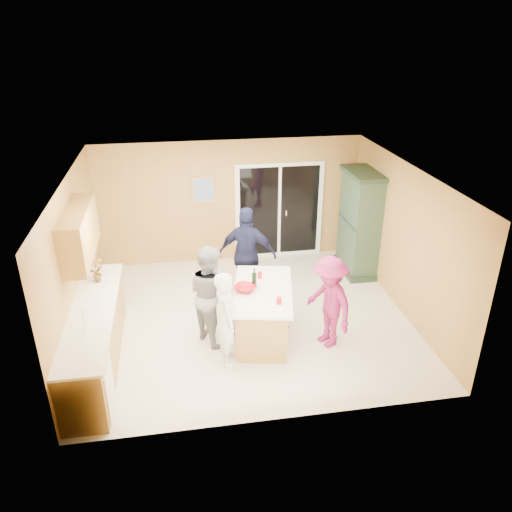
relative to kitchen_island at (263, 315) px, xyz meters
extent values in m
plane|color=beige|center=(-0.15, 0.58, -0.41)|extent=(5.50, 5.50, 0.00)
cube|color=white|center=(-0.15, 0.58, 2.19)|extent=(5.50, 5.00, 0.10)
cube|color=#EFC162|center=(-0.15, 3.08, 0.89)|extent=(5.50, 0.10, 2.60)
cube|color=#EFC162|center=(-0.15, -1.92, 0.89)|extent=(5.50, 0.10, 2.60)
cube|color=#EFC162|center=(-2.90, 0.58, 0.89)|extent=(0.10, 5.00, 2.60)
cube|color=#EFC162|center=(2.60, 0.58, 0.89)|extent=(0.10, 5.00, 2.60)
cube|color=#A87F41|center=(-2.60, -0.32, 0.04)|extent=(0.60, 3.00, 0.90)
cube|color=white|center=(-2.59, -1.42, -0.01)|extent=(0.62, 0.60, 0.72)
cube|color=silver|center=(-2.58, -0.32, 0.51)|extent=(0.65, 3.05, 0.04)
cylinder|color=silver|center=(-2.60, -0.82, 0.68)|extent=(0.02, 0.02, 0.30)
cube|color=#A87F41|center=(-2.72, 0.38, 1.46)|extent=(0.35, 1.60, 0.75)
cube|color=white|center=(0.90, 3.05, 0.64)|extent=(1.90, 0.05, 2.10)
cube|color=black|center=(0.90, 3.04, 0.64)|extent=(1.70, 0.03, 1.94)
cube|color=white|center=(0.90, 3.03, 0.64)|extent=(0.06, 0.04, 1.94)
cube|color=silver|center=(1.05, 3.02, 0.59)|extent=(0.02, 0.03, 0.12)
cube|color=tan|center=(-0.70, 3.06, 1.19)|extent=(0.46, 0.03, 0.56)
cube|color=#537BAD|center=(-0.70, 3.05, 1.19)|extent=(0.38, 0.02, 0.48)
cube|color=#A87F41|center=(0.00, 0.00, 0.01)|extent=(1.04, 1.61, 0.84)
cube|color=silver|center=(0.00, 0.00, 0.45)|extent=(1.22, 1.82, 0.04)
cube|color=black|center=(0.00, 0.00, -0.37)|extent=(0.95, 1.52, 0.10)
cube|color=#213625|center=(2.34, 2.05, -0.35)|extent=(0.59, 1.12, 0.13)
cube|color=#38553D|center=(2.34, 2.05, 0.64)|extent=(0.53, 1.06, 1.99)
cube|color=#213625|center=(2.34, 2.05, 1.68)|extent=(0.61, 1.16, 0.08)
imported|color=white|center=(-0.64, -0.57, 0.35)|extent=(0.37, 0.56, 1.52)
imported|color=gray|center=(-0.83, 0.11, 0.41)|extent=(0.94, 1.00, 1.64)
imported|color=#1A1A3A|center=(-0.05, 1.28, 0.49)|extent=(1.14, 0.74, 1.80)
imported|color=#851D54|center=(0.98, -0.37, 0.35)|extent=(0.87, 1.12, 1.53)
imported|color=red|center=(-0.28, 0.02, 0.51)|extent=(0.43, 0.43, 0.08)
imported|color=#A91B10|center=(-2.60, 0.59, 0.75)|extent=(0.27, 0.23, 0.44)
cylinder|color=red|center=(0.02, 0.40, 0.52)|extent=(0.09, 0.09, 0.11)
cylinder|color=red|center=(0.16, -0.49, 0.53)|extent=(0.08, 0.08, 0.12)
cylinder|color=black|center=(-0.12, 0.12, 0.59)|extent=(0.07, 0.07, 0.24)
cylinder|color=black|center=(-0.12, 0.12, 0.75)|extent=(0.03, 0.03, 0.09)
cylinder|color=white|center=(0.11, -0.60, 0.48)|extent=(0.26, 0.26, 0.02)
camera|label=1|loc=(-1.25, -6.81, 4.33)|focal=35.00mm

